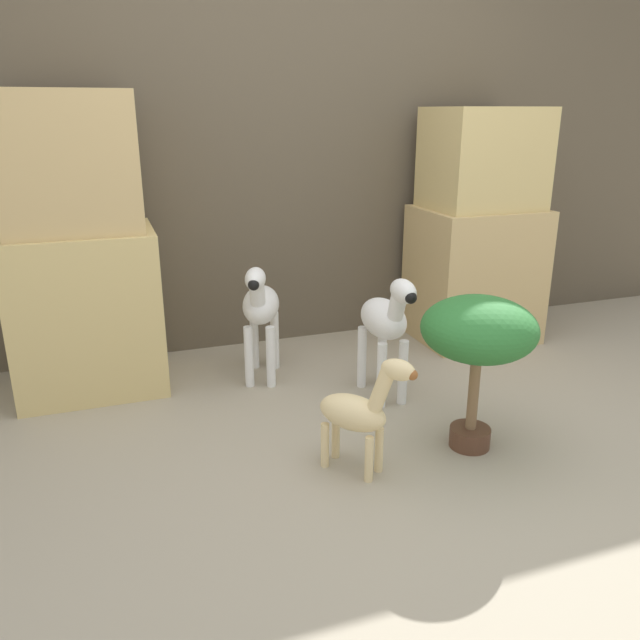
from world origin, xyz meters
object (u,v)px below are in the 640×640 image
at_px(giraffe_figurine, 360,410).
at_px(potted_palm_front, 479,334).
at_px(zebra_left, 260,308).
at_px(zebra_right, 386,322).

distance_m(giraffe_figurine, potted_palm_front, 0.58).
distance_m(zebra_left, potted_palm_front, 1.19).
xyz_separation_m(zebra_right, giraffe_figurine, (-0.38, -0.58, -0.13)).
height_order(giraffe_figurine, potted_palm_front, potted_palm_front).
bearing_deg(potted_palm_front, zebra_right, 104.21).
distance_m(zebra_right, zebra_left, 0.67).
bearing_deg(zebra_right, zebra_left, 140.86).
relative_size(zebra_left, potted_palm_front, 0.98).
height_order(zebra_right, potted_palm_front, potted_palm_front).
relative_size(zebra_right, giraffe_figurine, 1.27).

